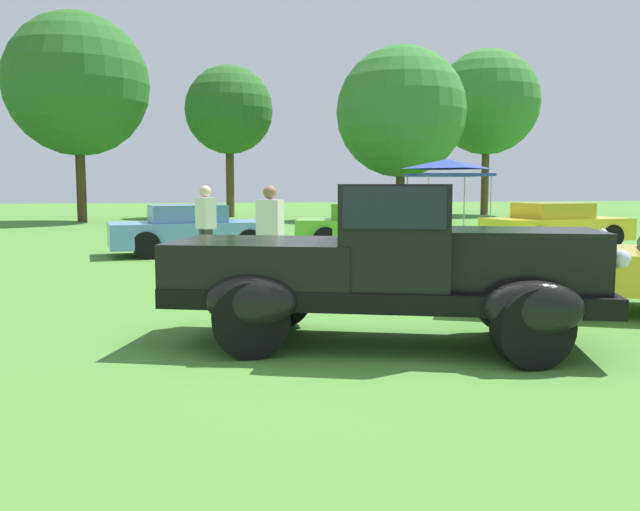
# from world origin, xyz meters

# --- Properties ---
(ground_plane) EXTENTS (120.00, 120.00, 0.00)m
(ground_plane) POSITION_xyz_m (0.00, 0.00, 0.00)
(ground_plane) COLOR #4C8433
(feature_pickup_truck) EXTENTS (4.70, 2.86, 1.70)m
(feature_pickup_truck) POSITION_xyz_m (0.35, 0.09, 0.87)
(feature_pickup_truck) COLOR black
(feature_pickup_truck) RESTS_ON ground_plane
(neighbor_convertible) EXTENTS (4.80, 3.34, 1.40)m
(neighbor_convertible) POSITION_xyz_m (4.18, 1.24, 0.58)
(neighbor_convertible) COLOR yellow
(neighbor_convertible) RESTS_ON ground_plane
(show_car_skyblue) EXTENTS (4.27, 2.31, 1.22)m
(show_car_skyblue) POSITION_xyz_m (-1.72, 9.89, 0.60)
(show_car_skyblue) COLOR #669EDB
(show_car_skyblue) RESTS_ON ground_plane
(show_car_lime) EXTENTS (4.17, 2.54, 1.22)m
(show_car_lime) POSITION_xyz_m (2.89, 10.37, 0.60)
(show_car_lime) COLOR #60C62D
(show_car_lime) RESTS_ON ground_plane
(show_car_yellow) EXTENTS (4.13, 2.17, 1.22)m
(show_car_yellow) POSITION_xyz_m (8.16, 10.00, 0.60)
(show_car_yellow) COLOR yellow
(show_car_yellow) RESTS_ON ground_plane
(spectator_between_cars) EXTENTS (0.47, 0.42, 1.69)m
(spectator_between_cars) POSITION_xyz_m (-0.44, 4.14, 0.91)
(spectator_between_cars) COLOR #383838
(spectator_between_cars) RESTS_ON ground_plane
(spectator_by_row) EXTENTS (0.40, 0.47, 1.69)m
(spectator_by_row) POSITION_xyz_m (-1.45, 6.30, 0.91)
(spectator_by_row) COLOR #383838
(spectator_by_row) RESTS_ON ground_plane
(canopy_tent_left_field) EXTENTS (2.68, 2.68, 2.71)m
(canopy_tent_left_field) POSITION_xyz_m (7.80, 17.13, 2.42)
(canopy_tent_left_field) COLOR #B7B7BC
(canopy_tent_left_field) RESTS_ON ground_plane
(treeline_mid_left) EXTENTS (6.50, 6.50, 9.57)m
(treeline_mid_left) POSITION_xyz_m (-6.90, 25.60, 6.30)
(treeline_mid_left) COLOR #47331E
(treeline_mid_left) RESTS_ON ground_plane
(treeline_center) EXTENTS (4.71, 4.71, 8.10)m
(treeline_center) POSITION_xyz_m (0.19, 29.37, 5.72)
(treeline_center) COLOR brown
(treeline_center) RESTS_ON ground_plane
(treeline_mid_right) EXTENTS (6.41, 6.41, 8.51)m
(treeline_mid_right) POSITION_xyz_m (8.38, 24.86, 5.30)
(treeline_mid_right) COLOR #47331E
(treeline_mid_right) RESTS_ON ground_plane
(treeline_far_right) EXTENTS (5.99, 5.99, 9.48)m
(treeline_far_right) POSITION_xyz_m (14.95, 29.31, 6.47)
(treeline_far_right) COLOR brown
(treeline_far_right) RESTS_ON ground_plane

